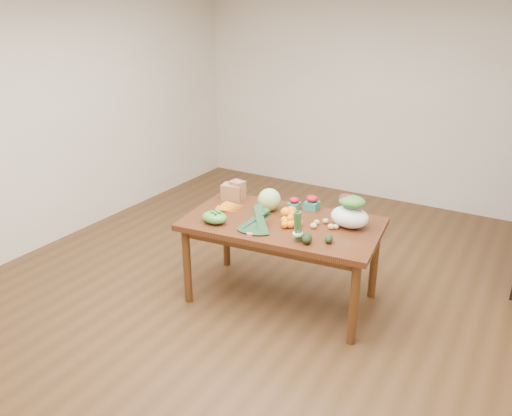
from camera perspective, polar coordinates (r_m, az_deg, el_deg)
The scene contains 23 objects.
floor at distance 4.57m, azimuth 0.10°, elevation -9.86°, with size 6.00×6.00×0.00m, color #51341B.
room_walls at distance 4.03m, azimuth 0.11°, elevation 6.68°, with size 5.02×6.02×2.70m.
dining_table at distance 4.34m, azimuth 2.94°, elevation -6.06°, with size 1.61×0.90×0.75m, color #522A13.
paper_bag at distance 4.62m, azimuth -2.71°, elevation 2.04°, with size 0.25×0.21×0.18m, color olive, non-canonical shape.
cabbage at distance 4.36m, azimuth 1.53°, elevation 0.96°, with size 0.20×0.20×0.20m, color #94C16F.
strawberry_basket_a at distance 4.42m, azimuth 4.38°, elevation 0.41°, with size 0.10×0.10×0.09m, color red, non-canonical shape.
strawberry_basket_b at distance 4.42m, azimuth 6.43°, elevation 0.48°, with size 0.11×0.11×0.10m, color red, non-canonical shape.
orange_a at distance 4.24m, azimuth 3.41°, elevation -0.49°, with size 0.09×0.09×0.09m, color #FFA60F.
orange_b at distance 4.27m, azimuth 4.08°, elevation -0.35°, with size 0.09×0.09×0.09m, color orange.
orange_c at distance 4.20m, azimuth 4.24°, elevation -0.82°, with size 0.08×0.08×0.08m, color orange.
mandarin_cluster at distance 4.07m, azimuth 3.95°, elevation -1.41°, with size 0.18×0.18×0.10m, color orange, non-canonical shape.
carrots at distance 4.42m, azimuth -2.94°, elevation 0.08°, with size 0.22×0.22×0.03m, color orange, non-canonical shape.
snap_pea_bag at distance 4.13m, azimuth -4.77°, elevation -1.08°, with size 0.22×0.16×0.10m, color green.
kale_bunch at distance 3.97m, azimuth -0.11°, elevation -1.54°, with size 0.32×0.40×0.16m, color black, non-canonical shape.
asparagus_bundle at distance 3.78m, azimuth 4.82°, elevation -2.09°, with size 0.08×0.08×0.25m, color #4B7F3A, non-canonical shape.
potato_a at distance 4.13m, azimuth 6.95°, elevation -1.63°, with size 0.05×0.05×0.04m, color tan.
potato_b at distance 4.05m, azimuth 6.60°, elevation -2.02°, with size 0.06×0.05×0.05m, color #D8BD7C.
potato_c at distance 4.06m, azimuth 8.58°, elevation -2.12°, with size 0.05×0.05×0.05m, color #D6B97B.
potato_d at distance 4.16m, azimuth 7.95°, elevation -1.49°, with size 0.05×0.05×0.04m, color #C8BB73.
potato_e at distance 4.07m, azimuth 9.11°, elevation -2.12°, with size 0.05×0.04×0.04m, color #D4C07A.
avocado_a at distance 3.80m, azimuth 5.84°, elevation -3.46°, with size 0.08×0.12×0.08m, color black.
avocado_b at distance 3.83m, azimuth 8.32°, elevation -3.50°, with size 0.06×0.09×0.06m, color black.
salad_bag at distance 4.09m, azimuth 10.69°, elevation -0.57°, with size 0.31×0.24×0.24m, color white, non-canonical shape.
Camera 1 is at (1.97, -3.34, 2.41)m, focal length 35.00 mm.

